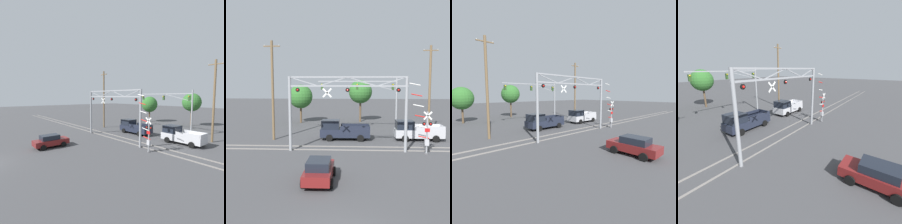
# 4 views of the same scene
# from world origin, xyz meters

# --- Properties ---
(rail_track_near) EXTENTS (80.00, 0.08, 0.10)m
(rail_track_near) POSITION_xyz_m (0.00, 15.74, 0.05)
(rail_track_near) COLOR gray
(rail_track_near) RESTS_ON ground_plane
(rail_track_far) EXTENTS (80.00, 0.08, 0.10)m
(rail_track_far) POSITION_xyz_m (0.00, 17.17, 0.05)
(rail_track_far) COLOR gray
(rail_track_far) RESTS_ON ground_plane
(crossing_gantry) EXTENTS (10.93, 0.30, 6.93)m
(crossing_gantry) POSITION_xyz_m (-0.01, 15.46, 4.47)
(crossing_gantry) COLOR gray
(crossing_gantry) RESTS_ON ground_plane
(crossing_signal_mast) EXTENTS (2.10, 0.35, 6.35)m
(crossing_signal_mast) POSITION_xyz_m (6.95, 14.84, 2.08)
(crossing_signal_mast) COLOR gray
(crossing_signal_mast) RESTS_ON ground_plane
(traffic_signal_span) EXTENTS (10.29, 0.39, 7.12)m
(traffic_signal_span) POSITION_xyz_m (3.61, 26.47, 4.90)
(traffic_signal_span) COLOR gray
(traffic_signal_span) RESTS_ON ground_plane
(pickup_truck_lead) EXTENTS (5.45, 2.31, 2.20)m
(pickup_truck_lead) POSITION_xyz_m (-0.73, 20.83, 1.03)
(pickup_truck_lead) COLOR #1E2333
(pickup_truck_lead) RESTS_ON ground_plane
(pickup_truck_following) EXTENTS (5.25, 2.31, 2.20)m
(pickup_truck_following) POSITION_xyz_m (7.41, 20.93, 1.03)
(pickup_truck_following) COLOR #B7B7BC
(pickup_truck_following) RESTS_ON ground_plane
(sedan_waiting) EXTENTS (1.96, 3.99, 1.49)m
(sedan_waiting) POSITION_xyz_m (-1.66, 7.32, 0.76)
(sedan_waiting) COLOR maroon
(sedan_waiting) RESTS_ON ground_plane
(utility_pole_left) EXTENTS (1.80, 0.28, 10.88)m
(utility_pole_left) POSITION_xyz_m (-8.33, 20.37, 5.59)
(utility_pole_left) COLOR brown
(utility_pole_left) RESTS_ON ground_plane
(utility_pole_right) EXTENTS (1.80, 0.28, 10.81)m
(utility_pole_right) POSITION_xyz_m (9.83, 24.70, 5.56)
(utility_pole_right) COLOR brown
(utility_pole_right) RESTS_ON ground_plane
(background_tree_beyond_span) EXTENTS (3.75, 3.75, 6.04)m
(background_tree_beyond_span) POSITION_xyz_m (-7.74, 33.75, 4.16)
(background_tree_beyond_span) COLOR brown
(background_tree_beyond_span) RESTS_ON ground_plane
(background_tree_far_left_verge) EXTENTS (3.76, 3.76, 6.76)m
(background_tree_far_left_verge) POSITION_xyz_m (1.69, 35.48, 4.86)
(background_tree_far_left_verge) COLOR brown
(background_tree_far_left_verge) RESTS_ON ground_plane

